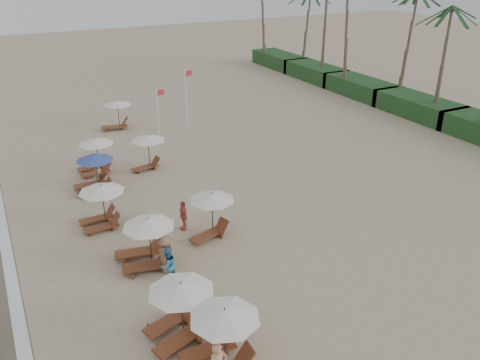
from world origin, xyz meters
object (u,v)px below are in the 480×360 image
lounger_station_2 (144,243)px  inland_station_1 (147,147)px  lounger_station_5 (94,155)px  flag_pole_near (158,112)px  beachgoer_mid_a (168,265)px  beachgoer_far_a (183,215)px  beachgoer_far_b (97,173)px  inland_station_2 (116,112)px  inland_station_0 (210,211)px  beachgoer_mid_b (166,255)px  lounger_station_1 (176,309)px  lounger_station_4 (93,173)px  lounger_station_0 (219,339)px  lounger_station_3 (100,204)px

lounger_station_2 → inland_station_1: 10.89m
lounger_station_5 → flag_pole_near: bearing=33.3°
beachgoer_mid_a → beachgoer_far_a: 4.36m
beachgoer_mid_a → flag_pole_near: bearing=-124.4°
lounger_station_5 → beachgoer_far_b: bearing=-99.1°
inland_station_2 → beachgoer_far_a: size_ratio=1.74×
inland_station_0 → beachgoer_far_b: 9.33m
lounger_station_5 → beachgoer_mid_b: (0.25, -12.31, -0.28)m
lounger_station_2 → inland_station_2: size_ratio=1.01×
beachgoer_mid_a → inland_station_2: bearing=-115.3°
lounger_station_5 → beachgoer_far_b: size_ratio=1.66×
lounger_station_1 → flag_pole_near: (6.33, 19.87, 1.08)m
lounger_station_1 → beachgoer_far_a: 7.67m
beachgoer_far_b → lounger_station_4: bearing=175.0°
lounger_station_0 → beachgoer_mid_a: (0.14, 5.30, -0.35)m
beachgoer_mid_a → beachgoer_mid_b: beachgoer_mid_b is taller
beachgoer_mid_a → beachgoer_mid_b: size_ratio=0.88×
lounger_station_4 → inland_station_0: lounger_station_4 is taller
lounger_station_4 → beachgoer_far_b: lounger_station_4 is taller
lounger_station_2 → beachgoer_mid_b: lounger_station_2 is taller
lounger_station_1 → inland_station_0: size_ratio=1.02×
lounger_station_2 → lounger_station_1: bearing=-94.5°
beachgoer_far_a → beachgoer_far_b: 7.83m
beachgoer_mid_b → beachgoer_far_a: beachgoer_mid_b is taller
lounger_station_1 → inland_station_2: size_ratio=0.98×
inland_station_1 → beachgoer_far_b: size_ratio=1.70×
inland_station_1 → beachgoer_far_a: size_ratio=1.58×
lounger_station_4 → inland_station_2: 11.34m
lounger_station_2 → flag_pole_near: flag_pole_near is taller
lounger_station_2 → lounger_station_3: 4.36m
beachgoer_far_a → flag_pole_near: 13.34m
inland_station_0 → lounger_station_1: bearing=-124.5°
inland_station_0 → flag_pole_near: flag_pole_near is taller
lounger_station_4 → lounger_station_2: bearing=-87.7°
lounger_station_2 → beachgoer_far_a: lounger_station_2 is taller
lounger_station_0 → inland_station_0: 8.49m
beachgoer_mid_b → flag_pole_near: size_ratio=0.45×
lounger_station_5 → inland_station_0: lounger_station_5 is taller
inland_station_2 → flag_pole_near: size_ratio=0.69×
lounger_station_5 → flag_pole_near: size_ratio=0.61×
lounger_station_1 → beachgoer_mid_b: (0.99, 3.89, -0.26)m
beachgoer_far_b → flag_pole_near: flag_pole_near is taller
inland_station_0 → beachgoer_mid_a: 4.07m
lounger_station_4 → flag_pole_near: bearing=44.9°
lounger_station_4 → lounger_station_5: size_ratio=1.00×
lounger_station_2 → lounger_station_4: size_ratio=1.14×
inland_station_0 → beachgoer_far_b: size_ratio=1.80×
beachgoer_far_a → inland_station_2: bearing=176.8°
flag_pole_near → lounger_station_2: bearing=-111.8°
inland_station_1 → lounger_station_3: bearing=-126.3°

